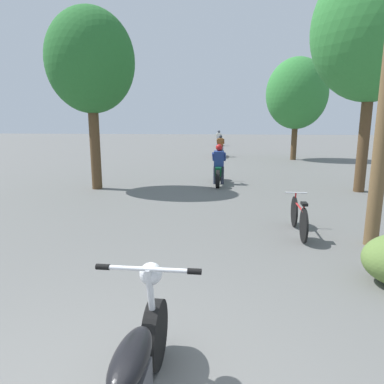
# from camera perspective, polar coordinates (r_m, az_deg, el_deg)

# --- Properties ---
(roadside_tree_right_near) EXTENTS (3.54, 3.18, 6.77)m
(roadside_tree_right_near) POSITION_cam_1_polar(r_m,az_deg,el_deg) (11.98, 28.14, 22.74)
(roadside_tree_right_near) COLOR #513A23
(roadside_tree_right_near) RESTS_ON ground
(roadside_tree_right_far) EXTENTS (3.39, 3.05, 5.64)m
(roadside_tree_right_far) POSITION_cam_1_polar(r_m,az_deg,el_deg) (20.64, 17.07, 15.39)
(roadside_tree_right_far) COLOR #513A23
(roadside_tree_right_far) RESTS_ON ground
(roadside_tree_left) EXTENTS (2.71, 2.44, 5.50)m
(roadside_tree_left) POSITION_cam_1_polar(r_m,az_deg,el_deg) (11.52, -16.59, 20.02)
(roadside_tree_left) COLOR #513A23
(roadside_tree_left) RESTS_ON ground
(motorcycle_foreground) EXTENTS (0.85, 1.98, 1.01)m
(motorcycle_foreground) POSITION_cam_1_polar(r_m,az_deg,el_deg) (2.70, -9.70, -28.10)
(motorcycle_foreground) COLOR black
(motorcycle_foreground) RESTS_ON ground
(motorcycle_rider_lead) EXTENTS (0.50, 2.12, 1.38)m
(motorcycle_rider_lead) POSITION_cam_1_polar(r_m,az_deg,el_deg) (11.97, 4.48, 3.84)
(motorcycle_rider_lead) COLOR black
(motorcycle_rider_lead) RESTS_ON ground
(motorcycle_rider_mid) EXTENTS (0.50, 2.17, 1.36)m
(motorcycle_rider_mid) POSITION_cam_1_polar(r_m,az_deg,el_deg) (21.55, 4.75, 7.24)
(motorcycle_rider_mid) COLOR black
(motorcycle_rider_mid) RESTS_ON ground
(motorcycle_rider_far) EXTENTS (0.50, 2.06, 1.40)m
(motorcycle_rider_far) POSITION_cam_1_polar(r_m,az_deg,el_deg) (31.79, 4.48, 8.66)
(motorcycle_rider_far) COLOR black
(motorcycle_rider_far) RESTS_ON ground
(bicycle_parked) EXTENTS (0.44, 1.60, 0.74)m
(bicycle_parked) POSITION_cam_1_polar(r_m,az_deg,el_deg) (6.90, 17.38, -3.95)
(bicycle_parked) COLOR black
(bicycle_parked) RESTS_ON ground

